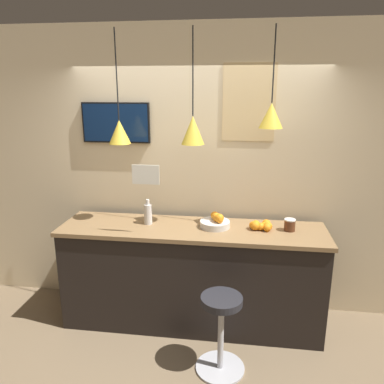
{
  "coord_description": "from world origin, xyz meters",
  "views": [
    {
      "loc": [
        0.45,
        -2.65,
        2.29
      ],
      "look_at": [
        0.0,
        0.65,
        1.37
      ],
      "focal_mm": 35.0,
      "sensor_mm": 36.0,
      "label": 1
    }
  ],
  "objects_px": {
    "mounted_tv": "(116,123)",
    "spread_jar": "(290,225)",
    "juice_bottle": "(148,214)",
    "bar_stool": "(221,324)",
    "fruit_bowl": "(216,222)"
  },
  "relations": [
    {
      "from": "fruit_bowl",
      "to": "mounted_tv",
      "type": "xyz_separation_m",
      "value": [
        -1.05,
        0.34,
        0.89
      ]
    },
    {
      "from": "spread_jar",
      "to": "mounted_tv",
      "type": "height_order",
      "value": "mounted_tv"
    },
    {
      "from": "spread_jar",
      "to": "juice_bottle",
      "type": "bearing_deg",
      "value": 180.0
    },
    {
      "from": "bar_stool",
      "to": "juice_bottle",
      "type": "bearing_deg",
      "value": 138.35
    },
    {
      "from": "bar_stool",
      "to": "mounted_tv",
      "type": "relative_size",
      "value": 0.98
    },
    {
      "from": "juice_bottle",
      "to": "mounted_tv",
      "type": "relative_size",
      "value": 0.35
    },
    {
      "from": "bar_stool",
      "to": "juice_bottle",
      "type": "relative_size",
      "value": 2.77
    },
    {
      "from": "fruit_bowl",
      "to": "spread_jar",
      "type": "xyz_separation_m",
      "value": [
        0.69,
        0.0,
        0.0
      ]
    },
    {
      "from": "mounted_tv",
      "to": "fruit_bowl",
      "type": "bearing_deg",
      "value": -17.75
    },
    {
      "from": "bar_stool",
      "to": "mounted_tv",
      "type": "bearing_deg",
      "value": 138.73
    },
    {
      "from": "juice_bottle",
      "to": "mounted_tv",
      "type": "height_order",
      "value": "mounted_tv"
    },
    {
      "from": "fruit_bowl",
      "to": "bar_stool",
      "type": "bearing_deg",
      "value": -81.13
    },
    {
      "from": "bar_stool",
      "to": "mounted_tv",
      "type": "distance_m",
      "value": 2.16
    },
    {
      "from": "mounted_tv",
      "to": "spread_jar",
      "type": "bearing_deg",
      "value": -10.9
    },
    {
      "from": "bar_stool",
      "to": "mounted_tv",
      "type": "xyz_separation_m",
      "value": [
        -1.15,
        1.01,
        1.52
      ]
    }
  ]
}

